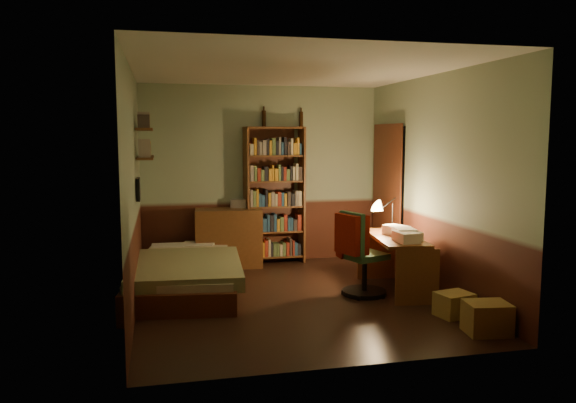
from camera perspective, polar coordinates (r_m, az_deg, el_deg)
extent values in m
cube|color=black|center=(6.60, 0.49, -9.86)|extent=(3.50, 4.00, 0.02)
cube|color=silver|center=(6.37, 0.51, 13.35)|extent=(3.50, 4.00, 0.02)
cube|color=gray|center=(8.32, -2.70, 2.74)|extent=(3.50, 0.02, 2.60)
cube|color=gray|center=(6.19, -15.55, 1.16)|extent=(0.02, 4.00, 2.60)
cube|color=gray|center=(6.98, 14.72, 1.77)|extent=(0.02, 4.00, 2.60)
cube|color=gray|center=(4.44, 6.51, -0.74)|extent=(3.50, 0.02, 2.60)
cube|color=black|center=(8.16, 10.19, 0.45)|extent=(0.06, 0.90, 2.00)
cube|color=#421D0F|center=(8.14, 9.96, 0.44)|extent=(0.02, 0.98, 2.08)
cube|color=#627849|center=(7.00, -10.34, -6.11)|extent=(1.48, 2.38, 0.67)
cube|color=#593218|center=(8.11, -6.03, -3.68)|extent=(0.98, 0.55, 0.84)
cube|color=#B2B2B7|center=(8.18, -4.96, -0.18)|extent=(0.28, 0.25, 0.12)
cube|color=#593218|center=(8.22, -1.40, 0.61)|extent=(0.88, 0.36, 2.00)
cylinder|color=black|center=(8.26, -2.46, 8.41)|extent=(0.07, 0.07, 0.23)
cylinder|color=black|center=(8.38, 1.34, 8.35)|extent=(0.06, 0.06, 0.22)
cube|color=#593218|center=(6.95, 10.82, -6.20)|extent=(0.68, 1.31, 0.67)
cube|color=silver|center=(6.97, 10.94, -2.88)|extent=(0.31, 0.35, 0.11)
cone|color=black|center=(7.28, 10.59, -0.28)|extent=(0.22, 0.22, 0.67)
cube|color=#325E36|center=(6.69, 7.81, -5.74)|extent=(0.54, 0.51, 0.88)
cube|color=maroon|center=(6.75, 7.08, 0.12)|extent=(0.31, 0.43, 0.45)
cube|color=#593218|center=(7.27, -14.29, 4.34)|extent=(0.20, 0.90, 0.03)
cube|color=#593218|center=(7.26, -14.37, 7.10)|extent=(0.20, 0.90, 0.03)
cube|color=black|center=(6.79, -14.97, 1.22)|extent=(0.04, 0.32, 0.26)
cube|color=olive|center=(5.76, 19.56, -11.09)|extent=(0.44, 0.37, 0.30)
cube|color=olive|center=(6.19, 16.54, -10.00)|extent=(0.40, 0.36, 0.25)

